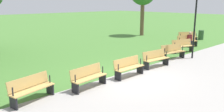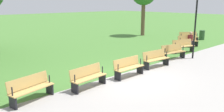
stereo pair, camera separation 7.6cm
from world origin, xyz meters
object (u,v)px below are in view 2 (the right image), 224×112
at_px(bench_6, 88,77).
at_px(person_seated, 191,39).
at_px(lamp_post, 197,9).
at_px(bench_3, 173,52).
at_px(bench_5, 128,67).
at_px(bench_7, 31,88).
at_px(bench_2, 183,46).
at_px(bench_0, 189,37).
at_px(bench_1, 188,41).
at_px(trash_bin, 202,35).
at_px(bench_4, 156,59).

bearing_deg(bench_6, person_seated, -178.07).
height_order(bench_6, lamp_post, lamp_post).
distance_m(bench_3, bench_6, 6.80).
distance_m(bench_5, person_seated, 9.10).
distance_m(bench_3, bench_7, 9.04).
distance_m(bench_2, person_seated, 2.31).
relative_size(bench_2, bench_6, 1.01).
height_order(bench_3, bench_6, same).
distance_m(bench_0, bench_1, 2.27).
height_order(bench_5, trash_bin, bench_5).
relative_size(bench_1, bench_5, 1.03).
relative_size(bench_3, bench_6, 1.01).
height_order(bench_0, bench_1, same).
bearing_deg(bench_6, bench_0, -173.91).
xyz_separation_m(bench_2, person_seated, (-2.22, -0.63, 0.17)).
distance_m(bench_0, bench_3, 6.80).
bearing_deg(bench_7, lamp_post, 163.45).
distance_m(bench_7, person_seated, 13.51).
bearing_deg(bench_1, bench_5, 36.94).
bearing_deg(bench_4, bench_2, -161.57).
height_order(bench_0, bench_5, same).
bearing_deg(bench_6, bench_1, -176.97).
bearing_deg(bench_5, lamp_post, 177.35).
bearing_deg(bench_7, bench_4, 164.60).
relative_size(bench_1, bench_6, 1.00).
relative_size(bench_0, bench_2, 0.97).
distance_m(bench_1, bench_6, 11.25).
bearing_deg(bench_0, bench_3, 52.32).
xyz_separation_m(bench_4, lamp_post, (-3.33, 0.38, 2.53)).
bearing_deg(person_seated, trash_bin, -140.21).
height_order(bench_4, trash_bin, bench_4).
relative_size(bench_2, trash_bin, 1.96).
bearing_deg(trash_bin, bench_6, 9.99).
xyz_separation_m(bench_2, bench_4, (4.44, 0.97, 0.00)).
xyz_separation_m(bench_3, bench_4, (2.25, 0.36, 0.00)).
bearing_deg(person_seated, bench_2, 40.51).
height_order(bench_1, bench_6, same).
bearing_deg(trash_bin, bench_1, 12.09).
relative_size(bench_2, bench_5, 1.04).
relative_size(bench_4, person_seated, 1.41).
height_order(bench_2, trash_bin, bench_2).
bearing_deg(bench_4, bench_7, 3.10).
xyz_separation_m(bench_0, bench_1, (2.01, 1.05, 0.00)).
relative_size(bench_6, bench_7, 0.99).
relative_size(bench_6, lamp_post, 0.39).
bearing_deg(bench_4, bench_5, 9.23).
bearing_deg(person_seated, bench_0, -121.99).
bearing_deg(bench_4, trash_bin, -159.74).
bearing_deg(bench_7, bench_1, 173.79).
xyz_separation_m(bench_3, bench_5, (4.52, 0.49, 0.00)).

